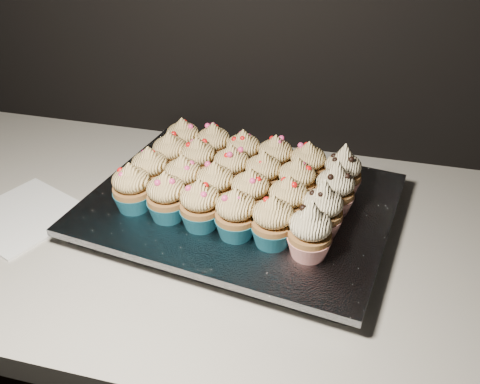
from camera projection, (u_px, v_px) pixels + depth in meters
The scene contains 28 objects.
worktop at pixel (163, 228), 0.91m from camera, with size 2.44×0.64×0.04m, color beige.
napkin at pixel (23, 216), 0.90m from camera, with size 0.17×0.17×0.00m, color white.
baking_tray at pixel (240, 211), 0.89m from camera, with size 0.45×0.34×0.02m, color black.
foil_lining at pixel (240, 203), 0.88m from camera, with size 0.48×0.38×0.01m, color silver.
cupcake_0 at pixel (132, 188), 0.84m from camera, with size 0.06×0.06×0.08m.
cupcake_1 at pixel (167, 197), 0.82m from camera, with size 0.06×0.06×0.08m.
cupcake_2 at pixel (200, 205), 0.80m from camera, with size 0.06×0.06×0.08m.
cupcake_3 at pixel (236, 214), 0.78m from camera, with size 0.06×0.06×0.08m.
cupcake_4 at pixel (273, 222), 0.77m from camera, with size 0.06×0.06×0.08m.
cupcake_5 at pixel (310, 232), 0.74m from camera, with size 0.06×0.06×0.10m.
cupcake_6 at pixel (150, 171), 0.88m from camera, with size 0.06×0.06×0.08m.
cupcake_7 at pixel (183, 179), 0.86m from camera, with size 0.06×0.06×0.08m.
cupcake_8 at pixel (215, 187), 0.85m from camera, with size 0.06×0.06×0.08m.
cupcake_9 at pixel (250, 193), 0.83m from camera, with size 0.06×0.06×0.08m.
cupcake_10 at pixel (288, 202), 0.81m from camera, with size 0.06×0.06×0.08m.
cupcake_11 at pixel (322, 210), 0.79m from camera, with size 0.06×0.06×0.10m.
cupcake_12 at pixel (170, 155), 0.93m from camera, with size 0.06×0.06×0.08m.
cupcake_13 at pixel (198, 161), 0.91m from camera, with size 0.06×0.06×0.08m.
cupcake_14 at pixel (231, 169), 0.89m from camera, with size 0.06×0.06×0.08m.
cupcake_15 at pixel (263, 175), 0.87m from camera, with size 0.06×0.06×0.08m.
cupcake_16 at pixel (297, 182), 0.86m from camera, with size 0.06×0.06×0.08m.
cupcake_17 at pixel (335, 190), 0.83m from camera, with size 0.06×0.06×0.10m.
cupcake_18 at pixel (183, 141), 0.97m from camera, with size 0.06×0.06×0.08m.
cupcake_19 at pixel (214, 146), 0.96m from camera, with size 0.06×0.06×0.08m.
cupcake_20 at pixel (243, 153), 0.94m from camera, with size 0.06×0.06×0.08m.
cupcake_21 at pixel (275, 159), 0.92m from camera, with size 0.06×0.06×0.08m.
cupcake_22 at pixel (307, 166), 0.90m from camera, with size 0.06×0.06×0.08m.
cupcake_23 at pixel (342, 173), 0.88m from camera, with size 0.06×0.06×0.10m.
Camera 1 is at (0.31, 1.03, 1.43)m, focal length 40.00 mm.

